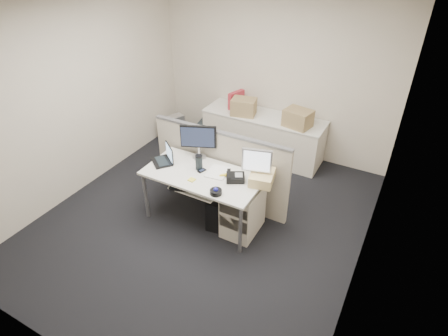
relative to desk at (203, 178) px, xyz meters
The scene contains 29 objects.
floor 0.67m from the desk, ahead, with size 4.00×4.50×0.01m, color black.
ceiling 2.04m from the desk, ahead, with size 4.00×4.50×0.01m, color white.
wall_back 2.35m from the desk, 90.00° to the left, with size 4.00×0.02×2.70m, color beige.
wall_front 2.35m from the desk, 90.00° to the right, with size 4.00×0.02×2.70m, color beige.
wall_left 2.11m from the desk, behind, with size 0.02×4.50×2.70m, color beige.
wall_right 2.11m from the desk, ahead, with size 0.02×4.50×2.70m, color beige.
desk is the anchor object (origin of this frame).
keyboard_tray 0.19m from the desk, 90.00° to the right, with size 0.62×0.32×0.02m, color silver.
drawer_pedestal 0.65m from the desk, ahead, with size 0.40×0.55×0.65m, color beige.
cubicle_partition 0.46m from the desk, 90.00° to the left, with size 2.00×0.06×1.10m, color #AAA48F.
back_counter 1.95m from the desk, 90.00° to the left, with size 2.00×0.60×0.72m, color beige.
monitor_main 0.51m from the desk, 128.00° to the left, with size 0.47×0.18×0.47m, color black.
monitor_small 0.73m from the desk, 15.48° to the left, with size 0.36×0.18×0.44m, color #B7B7BC.
laptop 0.65m from the desk, behind, with size 0.31×0.23×0.23m, color black.
trackball 0.46m from the desk, 38.66° to the right, with size 0.14×0.14×0.06m, color black.
desk_phone 0.44m from the desk, 10.78° to the left, with size 0.22×0.18×0.07m, color black.
paper_stack 0.21m from the desk, 38.66° to the left, with size 0.25×0.31×0.01m, color white.
sticky_pad 0.20m from the desk, 105.52° to the right, with size 0.08×0.08×0.01m, color yellow.
travel_mug 0.20m from the desk, 142.51° to the left, with size 0.09×0.09×0.19m, color black.
banana 0.31m from the desk, 19.65° to the left, with size 0.18×0.04×0.04m, color yellow.
cellphone 0.10m from the desk, 132.22° to the left, with size 0.06×0.11×0.01m, color black.
manila_folders 0.76m from the desk, 15.52° to the left, with size 0.27×0.35×0.13m, color #D8C480.
keyboard 0.23m from the desk, 102.80° to the right, with size 0.50×0.18×0.03m, color black.
pc_tower_desk 0.49m from the desk, 12.30° to the left, with size 0.19×0.47×0.44m, color black.
pc_tower_spare_dark 2.15m from the desk, 119.85° to the left, with size 0.20×0.50×0.47m, color black.
pc_tower_spare_silver 2.42m from the desk, 135.62° to the left, with size 0.19×0.47×0.44m, color #B7B7BC.
cardboard_box_left 1.85m from the desk, 99.94° to the left, with size 0.39×0.29×0.29m, color #978253.
cardboard_box_right 1.93m from the desk, 71.79° to the left, with size 0.40×0.31×0.29m, color #978253.
red_binder 2.08m from the desk, 105.39° to the left, with size 0.08×0.33×0.31m, color #A42430.
Camera 1 is at (2.10, -3.29, 3.36)m, focal length 30.00 mm.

